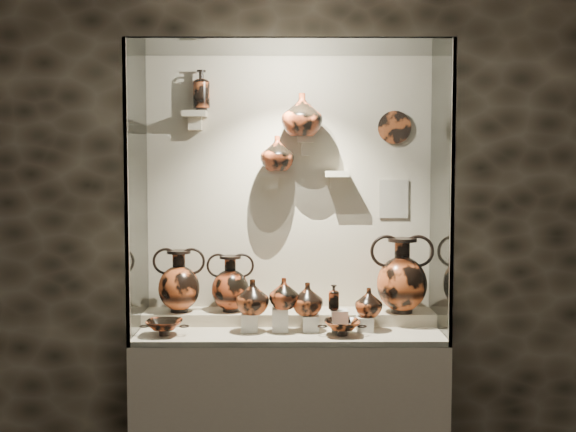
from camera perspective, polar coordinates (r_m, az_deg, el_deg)
The scene contains 35 objects.
wall_back at distance 4.32m, azimuth 0.07°, elevation 2.03°, with size 5.00×0.02×3.20m, color black.
plinth at distance 4.22m, azimuth 0.09°, elevation -14.63°, with size 1.70×0.60×0.80m, color beige.
front_tier at distance 4.11m, azimuth 0.09°, elevation -9.14°, with size 1.68×0.58×0.03m, color #B8A98E.
rear_tier at distance 4.27m, azimuth 0.08°, elevation -8.15°, with size 1.70×0.25×0.10m, color #B8A98E.
back_panel at distance 4.32m, azimuth 0.07°, elevation 2.03°, with size 1.70×0.03×1.60m, color beige.
glass_front at distance 3.71m, azimuth 0.12°, elevation 1.71°, with size 1.70×0.01×1.60m, color white.
glass_left at distance 4.09m, azimuth -11.86°, elevation 1.84°, with size 0.01×0.60×1.60m, color white.
glass_right at distance 4.09m, azimuth 12.03°, elevation 1.84°, with size 0.01×0.60×1.60m, color white.
glass_top at distance 4.05m, azimuth 0.10°, elevation 13.20°, with size 1.70×0.60×0.01m, color white.
frame_post_left at distance 3.80m, azimuth -12.65°, elevation 1.67°, with size 0.02×0.02×1.60m, color gray.
frame_post_right at distance 3.81m, azimuth 12.86°, elevation 1.68°, with size 0.02×0.02×1.60m, color gray.
pedestal_a at distance 4.05m, azimuth -3.05°, elevation -8.39°, with size 0.09×0.09×0.10m, color silver.
pedestal_b at distance 4.04m, azimuth -0.62°, elevation -8.19°, with size 0.09×0.09×0.13m, color silver.
pedestal_c at distance 4.05m, azimuth 1.82°, elevation -8.46°, with size 0.09×0.09×0.09m, color silver.
pedestal_d at distance 4.05m, azimuth 4.10°, elevation -8.24°, with size 0.09×0.09×0.12m, color silver.
pedestal_e at distance 4.07m, azimuth 6.09°, elevation -8.49°, with size 0.09×0.09×0.08m, color silver.
bracket_ul at distance 4.28m, azimuth -7.37°, elevation 8.01°, with size 0.14×0.12×0.04m, color beige.
bracket_ca at distance 4.24m, azimuth -1.28°, elevation 3.35°, with size 0.14×0.12×0.04m, color beige.
bracket_cb at distance 4.24m, azimuth 1.44°, elevation 6.05°, with size 0.10×0.12×0.04m, color beige.
bracket_cc at distance 4.25m, azimuth 3.86°, elevation 3.34°, with size 0.14×0.12×0.04m, color beige.
amphora_left at distance 4.24m, azimuth -8.60°, elevation -5.09°, with size 0.29×0.29×0.36m, color #A2451F, non-canonical shape.
amphora_mid at distance 4.22m, azimuth -4.58°, elevation -5.32°, with size 0.26×0.26×0.33m, color #9A3A1B, non-canonical shape.
amphora_right at distance 4.22m, azimuth 8.99°, elevation -4.64°, with size 0.35×0.35×0.44m, color #A2451F, non-canonical shape.
jug_a at distance 4.01m, azimuth -2.82°, elevation -6.39°, with size 0.18×0.18×0.19m, color #A2451F.
jug_b at distance 4.00m, azimuth -0.33°, elevation -6.13°, with size 0.16×0.16×0.17m, color #9A3A1B.
jug_c at distance 4.03m, azimuth 1.55°, elevation -6.56°, with size 0.17×0.17×0.18m, color #A2451F.
jug_e at distance 4.06m, azimuth 6.39°, elevation -6.78°, with size 0.15×0.15×0.16m, color #A2451F.
lekythos_small at distance 4.01m, azimuth 3.64°, elevation -6.32°, with size 0.07×0.07×0.16m, color #9A3A1B, non-canonical shape.
kylix_left at distance 4.00m, azimuth -9.75°, elevation -8.57°, with size 0.26×0.22×0.10m, color #9A3A1B, non-canonical shape.
kylix_right at distance 3.96m, azimuth 4.30°, elevation -8.68°, with size 0.25×0.21×0.10m, color #A2451F, non-canonical shape.
lekythos_tall at distance 4.29m, azimuth -6.86°, elevation 10.03°, with size 0.11×0.11×0.27m, color #A2451F, non-canonical shape.
ovoid_vase_a at distance 4.19m, azimuth -0.86°, elevation 4.98°, with size 0.20×0.20×0.20m, color #9A3A1B.
ovoid_vase_b at distance 4.18m, azimuth 1.11°, elevation 8.01°, with size 0.24×0.24×0.25m, color #9A3A1B.
wall_plate at distance 4.34m, azimuth 8.41°, elevation 6.94°, with size 0.20×0.20×0.02m, color brown.
info_placard at distance 4.35m, azimuth 8.35°, elevation 1.35°, with size 0.17×0.01×0.23m, color beige.
Camera 1 is at (-0.02, -1.82, 1.75)m, focal length 45.00 mm.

